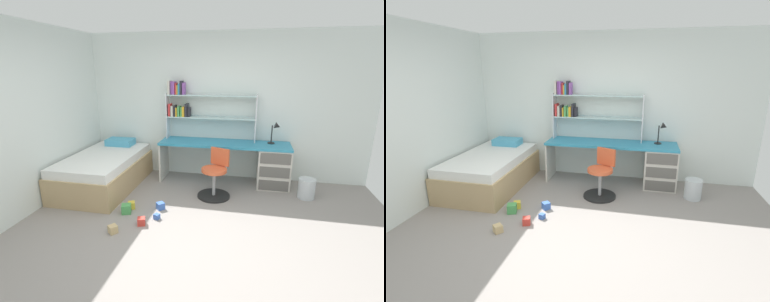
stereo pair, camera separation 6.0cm
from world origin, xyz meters
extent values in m
cube|color=gray|center=(0.00, 0.00, -0.01)|extent=(5.51, 5.61, 0.02)
cube|color=silver|center=(0.00, 2.34, 1.30)|extent=(5.51, 0.06, 2.61)
cube|color=teal|center=(0.29, 1.99, 0.72)|extent=(2.25, 0.59, 0.04)
cube|color=beige|center=(1.15, 1.99, 0.35)|extent=(0.53, 0.56, 0.70)
cube|color=beige|center=(-0.83, 1.99, 0.35)|extent=(0.03, 0.53, 0.70)
cube|color=#5E5B57|center=(1.15, 1.71, 0.12)|extent=(0.48, 0.01, 0.18)
cube|color=#5E5B57|center=(1.15, 1.71, 0.35)|extent=(0.48, 0.01, 0.18)
cube|color=#5E5B57|center=(1.15, 1.71, 0.58)|extent=(0.48, 0.01, 0.18)
cube|color=silver|center=(-0.78, 2.17, 1.15)|extent=(0.02, 0.22, 0.82)
cube|color=silver|center=(0.81, 2.17, 1.15)|extent=(0.02, 0.22, 0.82)
cube|color=silver|center=(0.01, 2.17, 1.14)|extent=(1.57, 0.22, 0.02)
cube|color=silver|center=(0.01, 2.17, 1.53)|extent=(1.57, 0.22, 0.02)
cube|color=red|center=(-0.73, 2.17, 1.26)|extent=(0.04, 0.17, 0.22)
cube|color=beige|center=(-0.68, 2.17, 1.24)|extent=(0.04, 0.17, 0.18)
cube|color=#26262D|center=(-0.64, 2.17, 1.24)|extent=(0.03, 0.15, 0.20)
cube|color=gold|center=(-0.60, 2.17, 1.23)|extent=(0.02, 0.19, 0.16)
cube|color=#4CA559|center=(-0.56, 2.17, 1.24)|extent=(0.04, 0.17, 0.18)
cube|color=#4CA559|center=(-0.51, 2.17, 1.23)|extent=(0.04, 0.14, 0.16)
cube|color=gold|center=(-0.47, 2.17, 1.23)|extent=(0.04, 0.19, 0.17)
cube|color=#26262D|center=(-0.42, 2.17, 1.26)|extent=(0.04, 0.20, 0.22)
cube|color=#26262D|center=(-0.38, 2.17, 1.23)|extent=(0.04, 0.14, 0.16)
cube|color=beige|center=(-0.73, 2.17, 1.65)|extent=(0.04, 0.20, 0.23)
cube|color=purple|center=(-0.69, 2.17, 1.65)|extent=(0.03, 0.13, 0.22)
cube|color=purple|center=(-0.65, 2.17, 1.65)|extent=(0.03, 0.17, 0.22)
cube|color=red|center=(-0.61, 2.17, 1.64)|extent=(0.03, 0.14, 0.20)
cube|color=yellow|center=(-0.59, 2.17, 1.62)|extent=(0.02, 0.12, 0.16)
cube|color=#338CBF|center=(-0.55, 2.17, 1.63)|extent=(0.03, 0.15, 0.19)
cube|color=#26262D|center=(-0.51, 2.17, 1.65)|extent=(0.04, 0.19, 0.23)
cube|color=purple|center=(-0.47, 2.17, 1.64)|extent=(0.03, 0.16, 0.20)
cylinder|color=black|center=(1.08, 2.09, 0.75)|extent=(0.12, 0.12, 0.02)
cylinder|color=black|center=(1.08, 2.09, 0.90)|extent=(0.02, 0.02, 0.30)
cone|color=black|center=(1.16, 2.04, 1.05)|extent=(0.12, 0.11, 0.13)
cylinder|color=black|center=(0.20, 1.34, 0.01)|extent=(0.52, 0.52, 0.03)
cylinder|color=#A5A8AD|center=(0.20, 1.34, 0.21)|extent=(0.05, 0.05, 0.43)
cylinder|color=#D85933|center=(0.20, 1.34, 0.45)|extent=(0.40, 0.40, 0.05)
cube|color=#D85933|center=(0.27, 1.51, 0.63)|extent=(0.31, 0.16, 0.28)
cube|color=tan|center=(-1.70, 1.37, 0.22)|extent=(1.08, 1.83, 0.43)
cube|color=white|center=(-1.70, 1.37, 0.50)|extent=(1.02, 1.77, 0.14)
cube|color=#4CA5CC|center=(-1.70, 2.04, 0.63)|extent=(0.50, 0.32, 0.12)
cylinder|color=silver|center=(1.65, 1.60, 0.16)|extent=(0.26, 0.26, 0.32)
cube|color=#479E51|center=(-0.94, 0.55, 0.06)|extent=(0.16, 0.16, 0.13)
cube|color=tan|center=(-0.89, 0.04, 0.05)|extent=(0.14, 0.14, 0.10)
cube|color=red|center=(-0.62, 0.29, 0.05)|extent=(0.13, 0.13, 0.10)
cube|color=gold|center=(-0.93, 0.69, 0.05)|extent=(0.13, 0.13, 0.10)
cube|color=#3860B7|center=(-0.47, 0.48, 0.04)|extent=(0.09, 0.09, 0.07)
cube|color=#3860B7|center=(-0.50, 0.76, 0.05)|extent=(0.14, 0.14, 0.10)
camera|label=1|loc=(0.72, -2.83, 1.99)|focal=26.57mm
camera|label=2|loc=(0.78, -2.81, 1.99)|focal=26.57mm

